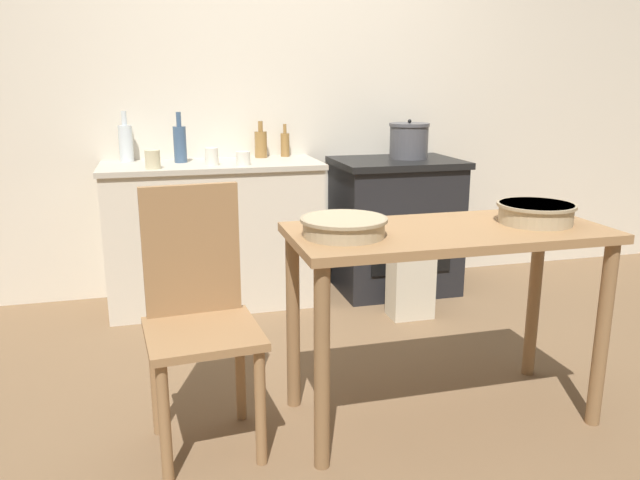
# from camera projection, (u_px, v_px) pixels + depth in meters

# --- Properties ---
(ground_plane) EXTENTS (14.00, 14.00, 0.00)m
(ground_plane) POSITION_uv_depth(u_px,v_px,m) (348.00, 387.00, 2.81)
(ground_plane) COLOR brown
(wall_back) EXTENTS (8.00, 0.07, 2.55)m
(wall_back) POSITION_uv_depth(u_px,v_px,m) (276.00, 91.00, 3.97)
(wall_back) COLOR beige
(wall_back) RESTS_ON ground_plane
(counter_cabinet) EXTENTS (1.29, 0.55, 0.87)m
(counter_cabinet) POSITION_uv_depth(u_px,v_px,m) (215.00, 234.00, 3.79)
(counter_cabinet) COLOR beige
(counter_cabinet) RESTS_ON ground_plane
(stove) EXTENTS (0.78, 0.62, 0.86)m
(stove) POSITION_uv_depth(u_px,v_px,m) (395.00, 225.00, 4.06)
(stove) COLOR black
(stove) RESTS_ON ground_plane
(work_table) EXTENTS (1.23, 0.55, 0.79)m
(work_table) POSITION_uv_depth(u_px,v_px,m) (447.00, 261.00, 2.43)
(work_table) COLOR #997047
(work_table) RESTS_ON ground_plane
(chair) EXTENTS (0.43, 0.43, 0.97)m
(chair) POSITION_uv_depth(u_px,v_px,m) (199.00, 312.00, 2.29)
(chair) COLOR #997047
(chair) RESTS_ON ground_plane
(flour_sack) EXTENTS (0.24, 0.17, 0.38)m
(flour_sack) POSITION_uv_depth(u_px,v_px,m) (410.00, 285.00, 3.61)
(flour_sack) COLOR beige
(flour_sack) RESTS_ON ground_plane
(stock_pot) EXTENTS (0.26, 0.26, 0.25)m
(stock_pot) POSITION_uv_depth(u_px,v_px,m) (409.00, 141.00, 3.97)
(stock_pot) COLOR #4C4C51
(stock_pot) RESTS_ON stove
(mixing_bowl_large) EXTENTS (0.31, 0.31, 0.08)m
(mixing_bowl_large) POSITION_uv_depth(u_px,v_px,m) (536.00, 212.00, 2.47)
(mixing_bowl_large) COLOR tan
(mixing_bowl_large) RESTS_ON work_table
(mixing_bowl_small) EXTENTS (0.32, 0.32, 0.07)m
(mixing_bowl_small) POSITION_uv_depth(u_px,v_px,m) (344.00, 226.00, 2.26)
(mixing_bowl_small) COLOR tan
(mixing_bowl_small) RESTS_ON work_table
(bottle_far_left) EXTENTS (0.06, 0.06, 0.21)m
(bottle_far_left) POSITION_uv_depth(u_px,v_px,m) (285.00, 144.00, 3.97)
(bottle_far_left) COLOR olive
(bottle_far_left) RESTS_ON counter_cabinet
(bottle_left) EXTENTS (0.08, 0.08, 0.23)m
(bottle_left) POSITION_uv_depth(u_px,v_px,m) (261.00, 144.00, 3.91)
(bottle_left) COLOR olive
(bottle_left) RESTS_ON counter_cabinet
(bottle_mid_left) EXTENTS (0.08, 0.08, 0.30)m
(bottle_mid_left) POSITION_uv_depth(u_px,v_px,m) (126.00, 142.00, 3.71)
(bottle_mid_left) COLOR silver
(bottle_mid_left) RESTS_ON counter_cabinet
(bottle_center_left) EXTENTS (0.08, 0.08, 0.29)m
(bottle_center_left) POSITION_uv_depth(u_px,v_px,m) (180.00, 143.00, 3.67)
(bottle_center_left) COLOR #3D5675
(bottle_center_left) RESTS_ON counter_cabinet
(cup_center) EXTENTS (0.08, 0.08, 0.10)m
(cup_center) POSITION_uv_depth(u_px,v_px,m) (153.00, 159.00, 3.42)
(cup_center) COLOR beige
(cup_center) RESTS_ON counter_cabinet
(cup_center_right) EXTENTS (0.07, 0.07, 0.10)m
(cup_center_right) POSITION_uv_depth(u_px,v_px,m) (212.00, 157.00, 3.56)
(cup_center_right) COLOR silver
(cup_center_right) RESTS_ON counter_cabinet
(cup_mid_right) EXTENTS (0.08, 0.08, 0.08)m
(cup_mid_right) POSITION_uv_depth(u_px,v_px,m) (243.00, 158.00, 3.57)
(cup_mid_right) COLOR silver
(cup_mid_right) RESTS_ON counter_cabinet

